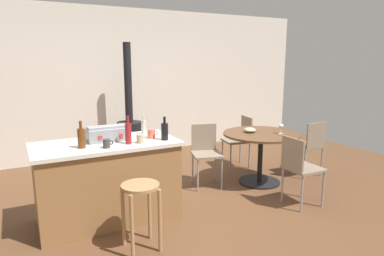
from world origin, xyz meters
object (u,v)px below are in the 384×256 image
(dining_table, at_px, (261,145))
(cup_0, at_px, (141,139))
(wooden_stool, at_px, (141,201))
(folding_chair_left, at_px, (206,150))
(serving_bowl, at_px, (250,130))
(kitchen_island, at_px, (108,181))
(folding_chair_far, at_px, (240,137))
(bottle_0, at_px, (81,138))
(wood_stove, at_px, (130,133))
(bottle_3, at_px, (165,131))
(folding_chair_near, at_px, (310,144))
(cup_1, at_px, (151,134))
(bottle_2, at_px, (128,133))
(toolbox, at_px, (108,133))
(bottle_1, at_px, (144,127))
(wine_glass, at_px, (281,126))
(folding_chair_right, at_px, (299,165))
(cup_2, at_px, (107,143))

(dining_table, height_order, cup_0, cup_0)
(wooden_stool, distance_m, folding_chair_left, 1.82)
(folding_chair_left, relative_size, serving_bowl, 4.85)
(kitchen_island, height_order, folding_chair_far, kitchen_island)
(dining_table, xyz_separation_m, bottle_0, (-2.52, -0.25, 0.43))
(wood_stove, relative_size, bottle_3, 7.81)
(wooden_stool, relative_size, folding_chair_left, 0.74)
(folding_chair_near, relative_size, cup_1, 6.92)
(folding_chair_far, xyz_separation_m, wood_stove, (-1.55, 1.13, 0.02))
(bottle_2, relative_size, bottle_3, 1.15)
(bottle_3, bearing_deg, wood_stove, 82.60)
(wood_stove, height_order, bottle_3, wood_stove)
(folding_chair_near, distance_m, toolbox, 3.10)
(toolbox, bearing_deg, serving_bowl, 4.22)
(dining_table, bearing_deg, folding_chair_near, -7.38)
(bottle_1, bearing_deg, folding_chair_left, 10.55)
(kitchen_island, xyz_separation_m, cup_1, (0.52, -0.03, 0.49))
(wine_glass, bearing_deg, dining_table, 143.60)
(folding_chair_near, bearing_deg, bottle_0, -177.75)
(dining_table, distance_m, folding_chair_left, 0.80)
(bottle_0, bearing_deg, bottle_3, -4.24)
(bottle_3, xyz_separation_m, serving_bowl, (1.52, 0.43, -0.21))
(serving_bowl, bearing_deg, wooden_stool, -153.36)
(bottle_2, height_order, cup_1, bottle_2)
(folding_chair_left, xyz_separation_m, wine_glass, (0.97, -0.45, 0.33))
(folding_chair_far, bearing_deg, folding_chair_right, -100.42)
(bottle_0, distance_m, cup_1, 0.80)
(cup_0, bearing_deg, dining_table, 9.58)
(folding_chair_far, bearing_deg, kitchen_island, -159.48)
(wood_stove, distance_m, cup_0, 2.36)
(cup_2, bearing_deg, folding_chair_left, 22.74)
(wooden_stool, height_order, bottle_2, bottle_2)
(toolbox, bearing_deg, bottle_3, -25.94)
(bottle_0, bearing_deg, folding_chair_left, 16.74)
(wooden_stool, height_order, toolbox, toolbox)
(wooden_stool, bearing_deg, wine_glass, 17.28)
(bottle_1, relative_size, bottle_3, 0.86)
(folding_chair_near, bearing_deg, wooden_stool, -165.38)
(kitchen_island, bearing_deg, folding_chair_near, 0.22)
(folding_chair_far, distance_m, serving_bowl, 0.80)
(dining_table, bearing_deg, bottle_2, -171.68)
(wooden_stool, xyz_separation_m, wine_glass, (2.35, 0.73, 0.37))
(folding_chair_near, height_order, wood_stove, wood_stove)
(folding_chair_far, relative_size, bottle_0, 3.00)
(cup_1, relative_size, wine_glass, 0.87)
(bottle_1, xyz_separation_m, wine_glass, (1.95, -0.27, -0.13))
(wine_glass, distance_m, serving_bowl, 0.44)
(wooden_stool, bearing_deg, cup_2, 107.00)
(kitchen_island, height_order, folding_chair_right, kitchen_island)
(folding_chair_near, distance_m, cup_0, 2.83)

